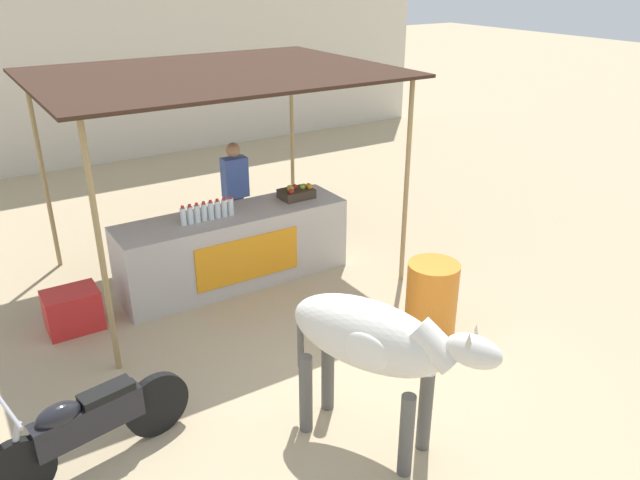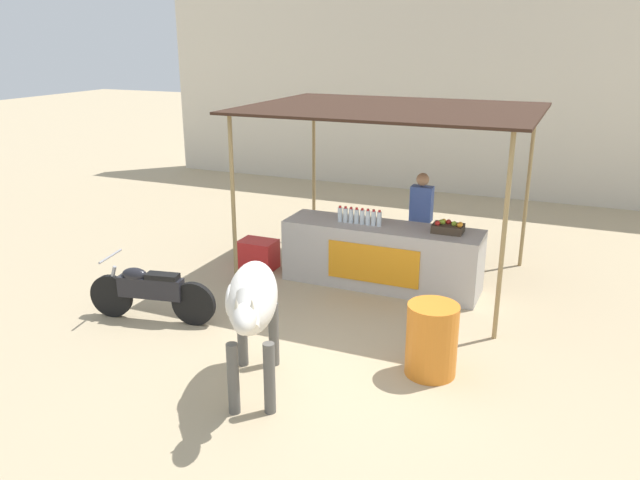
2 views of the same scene
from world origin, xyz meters
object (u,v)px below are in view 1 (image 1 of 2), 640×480
stall_counter (234,247)px  fruit_crate (297,193)px  vendor_behind_counter (236,198)px  motorcycle_parked (87,425)px  water_barrel (432,298)px  cow (373,342)px  cooler_box (73,310)px

stall_counter → fruit_crate: 1.13m
vendor_behind_counter → motorcycle_parked: vendor_behind_counter is taller
vendor_behind_counter → water_barrel: vendor_behind_counter is taller
vendor_behind_counter → cow: 4.24m
water_barrel → motorcycle_parked: size_ratio=0.47×
stall_counter → water_barrel: stall_counter is taller
stall_counter → cooler_box: size_ratio=5.00×
stall_counter → motorcycle_parked: bearing=-135.5°
cooler_box → motorcycle_parked: 2.36m
water_barrel → cow: 2.09m
vendor_behind_counter → motorcycle_parked: (-2.86, -3.18, -0.42)m
motorcycle_parked → stall_counter: bearing=44.5°
water_barrel → motorcycle_parked: 3.81m
water_barrel → cooler_box: bearing=147.1°
stall_counter → vendor_behind_counter: 0.93m
vendor_behind_counter → cooler_box: vendor_behind_counter is taller
fruit_crate → cow: size_ratio=0.24×
vendor_behind_counter → water_barrel: 3.24m
cow → vendor_behind_counter: bearing=80.1°
stall_counter → vendor_behind_counter: size_ratio=1.82×
cooler_box → fruit_crate: bearing=2.7°
fruit_crate → motorcycle_parked: size_ratio=0.25×
motorcycle_parked → cooler_box: bearing=80.9°
vendor_behind_counter → cooler_box: size_ratio=2.75×
fruit_crate → motorcycle_parked: bearing=-144.3°
cooler_box → cow: 3.84m
cow → motorcycle_parked: size_ratio=1.01×
stall_counter → cow: (-0.33, -3.42, 0.55)m
stall_counter → fruit_crate: bearing=2.9°
fruit_crate → cooler_box: size_ratio=0.73×
stall_counter → fruit_crate: size_ratio=6.82×
water_barrel → motorcycle_parked: motorcycle_parked is taller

